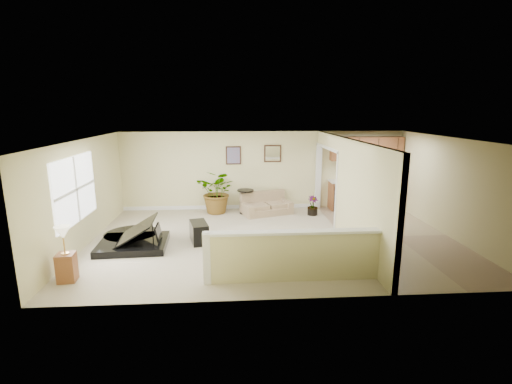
{
  "coord_description": "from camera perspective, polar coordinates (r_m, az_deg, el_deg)",
  "views": [
    {
      "loc": [
        -1.02,
        -8.75,
        3.19
      ],
      "look_at": [
        -0.41,
        0.4,
        1.13
      ],
      "focal_mm": 26.0,
      "sensor_mm": 36.0,
      "label": 1
    }
  ],
  "objects": [
    {
      "name": "lamp_stand",
      "position": [
        7.9,
        -27.24,
        -9.04
      ],
      "size": [
        0.35,
        0.35,
        1.08
      ],
      "color": "brown",
      "rests_on": "floor"
    },
    {
      "name": "wall_art_left",
      "position": [
        11.81,
        -3.49,
        5.64
      ],
      "size": [
        0.48,
        0.04,
        0.58
      ],
      "color": "#341E13",
      "rests_on": "back_wall"
    },
    {
      "name": "accent_table",
      "position": [
        11.49,
        -1.63,
        -0.98
      ],
      "size": [
        0.52,
        0.52,
        0.75
      ],
      "color": "black",
      "rests_on": "floor"
    },
    {
      "name": "loveseat",
      "position": [
        11.56,
        1.6,
        -1.7
      ],
      "size": [
        1.75,
        1.29,
        0.85
      ],
      "rotation": [
        0.0,
        0.0,
        0.32
      ],
      "color": "tan",
      "rests_on": "floor"
    },
    {
      "name": "left_window",
      "position": [
        9.12,
        -26.08,
        0.35
      ],
      "size": [
        0.05,
        2.15,
        1.45
      ],
      "primitive_type": "cube",
      "color": "white",
      "rests_on": "left_wall"
    },
    {
      "name": "front_wall",
      "position": [
        6.16,
        5.94,
        -5.78
      ],
      "size": [
        9.0,
        0.04,
        2.5
      ],
      "primitive_type": "cube",
      "color": "beige",
      "rests_on": "floor"
    },
    {
      "name": "kitchen_cabinets",
      "position": [
        12.45,
        16.0,
        1.43
      ],
      "size": [
        2.36,
        0.65,
        2.33
      ],
      "color": "brown",
      "rests_on": "floor"
    },
    {
      "name": "small_plant",
      "position": [
        11.5,
        8.7,
        -2.29
      ],
      "size": [
        0.42,
        0.42,
        0.59
      ],
      "color": "black",
      "rests_on": "floor"
    },
    {
      "name": "wall_mirror",
      "position": [
        11.88,
        2.58,
        5.94
      ],
      "size": [
        0.55,
        0.04,
        0.55
      ],
      "color": "#341E13",
      "rests_on": "back_wall"
    },
    {
      "name": "right_wall",
      "position": [
        10.53,
        27.86,
        0.56
      ],
      "size": [
        0.04,
        6.0,
        2.5
      ],
      "primitive_type": "cube",
      "color": "beige",
      "rests_on": "floor"
    },
    {
      "name": "pony_half_wall",
      "position": [
        7.07,
        5.45,
        -9.6
      ],
      "size": [
        3.42,
        0.22,
        1.0
      ],
      "color": "beige",
      "rests_on": "floor"
    },
    {
      "name": "kitchen_vinyl",
      "position": [
        10.21,
        20.63,
        -6.37
      ],
      "size": [
        2.7,
        6.0,
        0.01
      ],
      "primitive_type": "cube",
      "color": "tan",
      "rests_on": "floor"
    },
    {
      "name": "interior_partition",
      "position": [
        9.64,
        13.25,
        0.53
      ],
      "size": [
        0.18,
        5.99,
        2.5
      ],
      "color": "beige",
      "rests_on": "floor"
    },
    {
      "name": "ceiling",
      "position": [
        8.84,
        2.83,
        8.17
      ],
      "size": [
        9.0,
        6.0,
        0.04
      ],
      "primitive_type": "cube",
      "color": "silver",
      "rests_on": "back_wall"
    },
    {
      "name": "piano_bench",
      "position": [
        9.2,
        -8.76,
        -6.14
      ],
      "size": [
        0.54,
        0.81,
        0.49
      ],
      "primitive_type": "cube",
      "rotation": [
        0.0,
        0.0,
        0.24
      ],
      "color": "black",
      "rests_on": "floor"
    },
    {
      "name": "back_wall",
      "position": [
        11.96,
        1.11,
        3.33
      ],
      "size": [
        9.0,
        0.04,
        2.5
      ],
      "primitive_type": "cube",
      "color": "beige",
      "rests_on": "floor"
    },
    {
      "name": "floor",
      "position": [
        9.37,
        2.66,
        -7.25
      ],
      "size": [
        9.0,
        9.0,
        0.0
      ],
      "primitive_type": "plane",
      "color": "tan",
      "rests_on": "ground"
    },
    {
      "name": "palm_plant",
      "position": [
        11.56,
        -5.86,
        -0.0
      ],
      "size": [
        1.56,
        1.48,
        1.36
      ],
      "color": "black",
      "rests_on": "floor"
    },
    {
      "name": "left_wall",
      "position": [
        9.62,
        -24.95,
        -0.18
      ],
      "size": [
        0.04,
        6.0,
        2.5
      ],
      "primitive_type": "cube",
      "color": "beige",
      "rests_on": "floor"
    },
    {
      "name": "piano",
      "position": [
        9.26,
        -18.57,
        -4.18
      ],
      "size": [
        1.88,
        1.95,
        1.47
      ],
      "rotation": [
        0.0,
        0.0,
        0.05
      ],
      "color": "black",
      "rests_on": "floor"
    }
  ]
}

